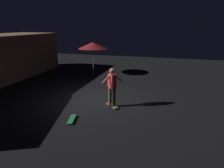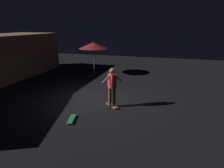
# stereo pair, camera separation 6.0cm
# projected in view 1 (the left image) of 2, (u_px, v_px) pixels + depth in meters

# --- Properties ---
(ground_plane) EXTENTS (28.00, 28.00, 0.00)m
(ground_plane) POSITION_uv_depth(u_px,v_px,m) (99.00, 99.00, 9.88)
(ground_plane) COLOR black
(patio_umbrella) EXTENTS (2.10, 2.10, 2.30)m
(patio_umbrella) POSITION_uv_depth(u_px,v_px,m) (93.00, 45.00, 14.41)
(patio_umbrella) COLOR slate
(patio_umbrella) RESTS_ON ground_plane
(skateboard_ridden) EXTENTS (0.67, 0.71, 0.07)m
(skateboard_ridden) POSITION_uv_depth(u_px,v_px,m) (112.00, 106.00, 8.96)
(skateboard_ridden) COLOR olive
(skateboard_ridden) RESTS_ON ground_plane
(skateboard_spare) EXTENTS (0.81, 0.39, 0.07)m
(skateboard_spare) POSITION_uv_depth(u_px,v_px,m) (72.00, 119.00, 7.67)
(skateboard_spare) COLOR green
(skateboard_spare) RESTS_ON ground_plane
(skater) EXTENTS (0.79, 0.73, 1.67)m
(skater) POSITION_uv_depth(u_px,v_px,m) (112.00, 84.00, 8.68)
(skater) COLOR brown
(skater) RESTS_ON skateboard_ridden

